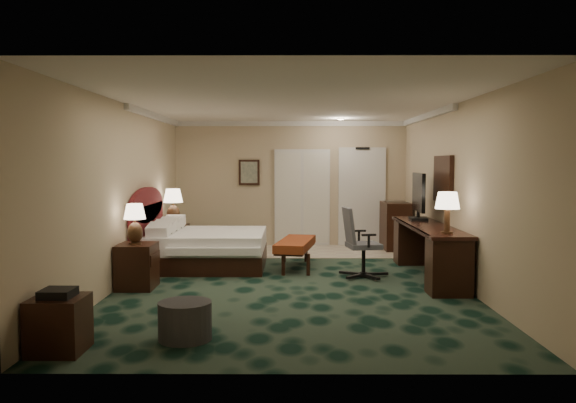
{
  "coord_description": "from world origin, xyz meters",
  "views": [
    {
      "loc": [
        -0.01,
        -8.45,
        1.82
      ],
      "look_at": [
        -0.04,
        0.6,
        1.18
      ],
      "focal_mm": 35.0,
      "sensor_mm": 36.0,
      "label": 1
    }
  ],
  "objects_px": {
    "desk": "(428,251)",
    "minibar": "(395,226)",
    "tv": "(418,197)",
    "desk_chair": "(364,242)",
    "bed": "(209,249)",
    "nightstand_near": "(137,266)",
    "ottoman": "(185,321)",
    "lamp_near": "(135,224)",
    "lamp_far": "(173,207)",
    "bed_bench": "(295,254)",
    "nightstand_far": "(174,241)",
    "side_table": "(59,325)"
  },
  "relations": [
    {
      "from": "lamp_near",
      "to": "side_table",
      "type": "relative_size",
      "value": 1.09
    },
    {
      "from": "nightstand_near",
      "to": "minibar",
      "type": "xyz_separation_m",
      "value": [
        4.41,
        3.66,
        0.17
      ]
    },
    {
      "from": "tv",
      "to": "desk_chair",
      "type": "bearing_deg",
      "value": -140.71
    },
    {
      "from": "bed_bench",
      "to": "side_table",
      "type": "xyz_separation_m",
      "value": [
        -2.3,
        -4.29,
        0.02
      ]
    },
    {
      "from": "minibar",
      "to": "desk_chair",
      "type": "bearing_deg",
      "value": -109.94
    },
    {
      "from": "bed_bench",
      "to": "nightstand_far",
      "type": "bearing_deg",
      "value": 165.32
    },
    {
      "from": "ottoman",
      "to": "desk_chair",
      "type": "height_order",
      "value": "desk_chair"
    },
    {
      "from": "lamp_far",
      "to": "bed_bench",
      "type": "bearing_deg",
      "value": -25.9
    },
    {
      "from": "bed",
      "to": "bed_bench",
      "type": "height_order",
      "value": "bed"
    },
    {
      "from": "lamp_near",
      "to": "lamp_far",
      "type": "xyz_separation_m",
      "value": [
        -0.02,
        2.72,
        0.03
      ]
    },
    {
      "from": "nightstand_far",
      "to": "ottoman",
      "type": "relative_size",
      "value": 1.14
    },
    {
      "from": "side_table",
      "to": "desk_chair",
      "type": "height_order",
      "value": "desk_chair"
    },
    {
      "from": "lamp_near",
      "to": "desk",
      "type": "bearing_deg",
      "value": 10.79
    },
    {
      "from": "bed",
      "to": "desk",
      "type": "relative_size",
      "value": 0.68
    },
    {
      "from": "nightstand_near",
      "to": "desk",
      "type": "height_order",
      "value": "desk"
    },
    {
      "from": "desk",
      "to": "nightstand_far",
      "type": "bearing_deg",
      "value": 157.38
    },
    {
      "from": "ottoman",
      "to": "bed",
      "type": "bearing_deg",
      "value": 94.82
    },
    {
      "from": "desk",
      "to": "tv",
      "type": "bearing_deg",
      "value": 89.59
    },
    {
      "from": "nightstand_near",
      "to": "desk_chair",
      "type": "xyz_separation_m",
      "value": [
        3.38,
        0.8,
        0.23
      ]
    },
    {
      "from": "nightstand_near",
      "to": "tv",
      "type": "height_order",
      "value": "tv"
    },
    {
      "from": "lamp_near",
      "to": "lamp_far",
      "type": "bearing_deg",
      "value": 90.39
    },
    {
      "from": "bed",
      "to": "bed_bench",
      "type": "bearing_deg",
      "value": -4.81
    },
    {
      "from": "desk_chair",
      "to": "minibar",
      "type": "height_order",
      "value": "desk_chair"
    },
    {
      "from": "minibar",
      "to": "lamp_far",
      "type": "bearing_deg",
      "value": -167.7
    },
    {
      "from": "nightstand_far",
      "to": "desk_chair",
      "type": "height_order",
      "value": "desk_chair"
    },
    {
      "from": "lamp_far",
      "to": "ottoman",
      "type": "height_order",
      "value": "lamp_far"
    },
    {
      "from": "nightstand_near",
      "to": "ottoman",
      "type": "xyz_separation_m",
      "value": [
        1.13,
        -2.35,
        -0.13
      ]
    },
    {
      "from": "bed",
      "to": "side_table",
      "type": "relative_size",
      "value": 3.64
    },
    {
      "from": "desk",
      "to": "desk_chair",
      "type": "relative_size",
      "value": 2.59
    },
    {
      "from": "nightstand_near",
      "to": "minibar",
      "type": "height_order",
      "value": "minibar"
    },
    {
      "from": "desk_chair",
      "to": "minibar",
      "type": "xyz_separation_m",
      "value": [
        1.04,
        2.86,
        -0.06
      ]
    },
    {
      "from": "nightstand_near",
      "to": "lamp_far",
      "type": "height_order",
      "value": "lamp_far"
    },
    {
      "from": "ottoman",
      "to": "nightstand_near",
      "type": "bearing_deg",
      "value": 115.81
    },
    {
      "from": "nightstand_far",
      "to": "bed_bench",
      "type": "bearing_deg",
      "value": -25.13
    },
    {
      "from": "nightstand_far",
      "to": "desk_chair",
      "type": "bearing_deg",
      "value": -28.53
    },
    {
      "from": "bed_bench",
      "to": "tv",
      "type": "height_order",
      "value": "tv"
    },
    {
      "from": "side_table",
      "to": "desk_chair",
      "type": "bearing_deg",
      "value": 46.34
    },
    {
      "from": "lamp_near",
      "to": "desk",
      "type": "xyz_separation_m",
      "value": [
        4.4,
        0.84,
        -0.52
      ]
    },
    {
      "from": "desk_chair",
      "to": "nightstand_near",
      "type": "bearing_deg",
      "value": -176.25
    },
    {
      "from": "desk_chair",
      "to": "lamp_near",
      "type": "bearing_deg",
      "value": -175.8
    },
    {
      "from": "bed",
      "to": "tv",
      "type": "xyz_separation_m",
      "value": [
        3.6,
        -0.16,
        0.93
      ]
    },
    {
      "from": "bed",
      "to": "nightstand_near",
      "type": "bearing_deg",
      "value": -115.28
    },
    {
      "from": "desk",
      "to": "minibar",
      "type": "bearing_deg",
      "value": 89.58
    },
    {
      "from": "lamp_far",
      "to": "minibar",
      "type": "bearing_deg",
      "value": 12.3
    },
    {
      "from": "tv",
      "to": "lamp_far",
      "type": "bearing_deg",
      "value": 169.12
    },
    {
      "from": "bed",
      "to": "nightstand_near",
      "type": "xyz_separation_m",
      "value": [
        -0.79,
        -1.68,
        0.01
      ]
    },
    {
      "from": "tv",
      "to": "minibar",
      "type": "distance_m",
      "value": 2.25
    },
    {
      "from": "nightstand_near",
      "to": "lamp_near",
      "type": "relative_size",
      "value": 1.11
    },
    {
      "from": "bed",
      "to": "nightstand_near",
      "type": "height_order",
      "value": "nightstand_near"
    },
    {
      "from": "nightstand_near",
      "to": "side_table",
      "type": "xyz_separation_m",
      "value": [
        -0.0,
        -2.74,
        -0.06
      ]
    }
  ]
}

